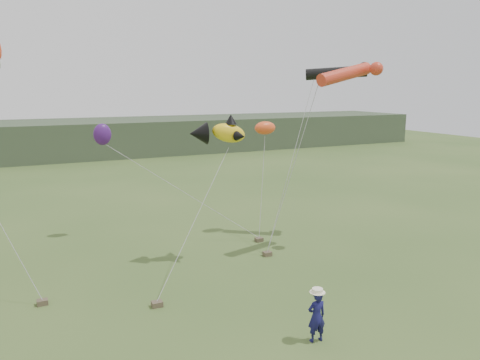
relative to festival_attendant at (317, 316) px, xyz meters
name	(u,v)px	position (x,y,z in m)	size (l,w,h in m)	color
ground	(249,332)	(-1.63, 1.38, -0.83)	(120.00, 120.00, 0.00)	#385123
headland	(49,140)	(-4.74, 46.07, 1.09)	(90.00, 13.00, 4.00)	#2D3D28
festival_attendant	(317,316)	(0.00, 0.00, 0.00)	(0.61, 0.40, 1.66)	#141349
sandbag_anchors	(154,284)	(-3.50, 6.15, -0.73)	(14.47, 6.27, 0.20)	brown
fish_kite	(218,132)	(0.00, 7.81, 5.03)	(2.61, 1.71, 1.37)	yellow
tube_kites	(346,73)	(6.68, 7.66, 7.67)	(4.52, 4.24, 1.27)	black
misc_kites	(182,131)	(-0.13, 12.30, 4.72)	(9.03, 3.45, 1.16)	#EC4F1F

